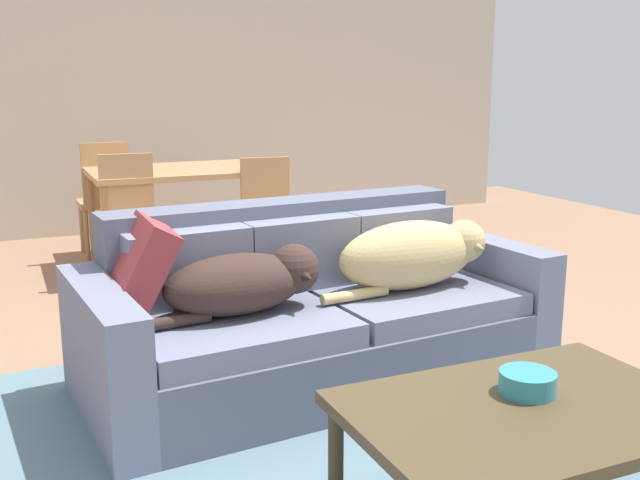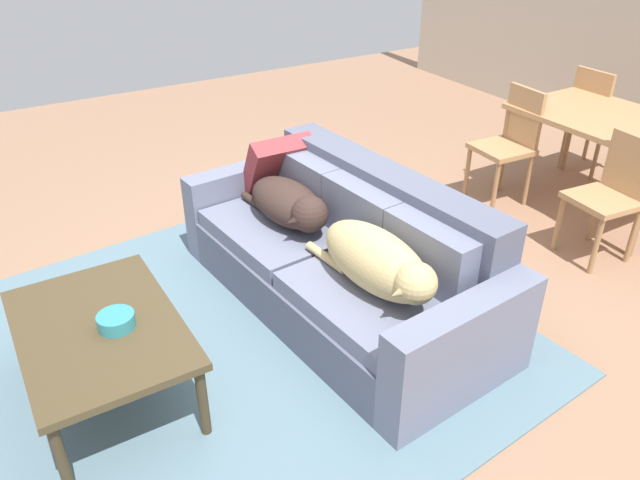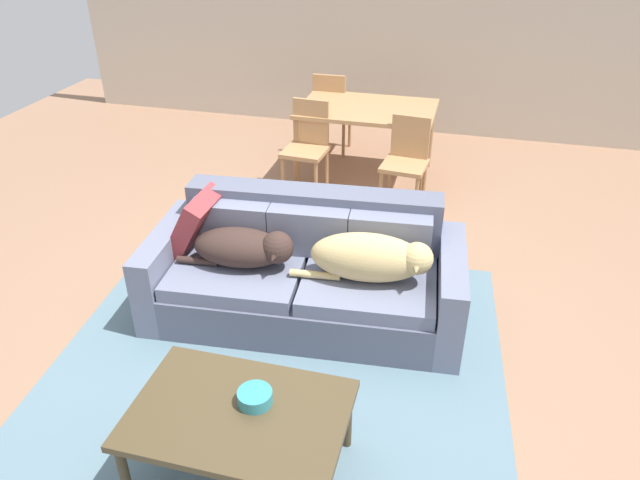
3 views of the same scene
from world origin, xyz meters
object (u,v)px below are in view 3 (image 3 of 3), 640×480
object	(u,v)px
dog_on_left_cushion	(246,248)
coffee_table	(239,418)
bowl_on_coffee_table	(255,397)
dining_table	(367,113)
dog_on_right_cushion	(373,258)
dining_chair_near_left	(307,143)
dining_chair_near_right	(406,158)
dining_chair_far_left	(331,110)
couch	(306,272)
throw_pillow_by_left_arm	(195,222)

from	to	relation	value
dog_on_left_cushion	coffee_table	world-z (taller)	dog_on_left_cushion
bowl_on_coffee_table	dining_table	xyz separation A→B (m)	(-0.17, 3.81, 0.20)
dog_on_right_cushion	coffee_table	size ratio (longest dim) A/B	0.87
dog_on_right_cushion	bowl_on_coffee_table	size ratio (longest dim) A/B	5.26
dining_table	dining_chair_near_left	bearing A→B (deg)	-133.02
dining_chair_near_right	dining_chair_far_left	bearing A→B (deg)	138.11
coffee_table	bowl_on_coffee_table	bearing A→B (deg)	52.51
dog_on_left_cushion	coffee_table	bearing A→B (deg)	-75.84
dining_table	bowl_on_coffee_table	bearing A→B (deg)	-87.48
dining_table	dining_chair_near_right	distance (m)	0.79
dog_on_right_cushion	dining_table	distance (m)	2.60
dog_on_left_cushion	dining_chair_near_right	bearing A→B (deg)	62.59
couch	dining_chair_far_left	xyz separation A→B (m)	(-0.54, 2.94, 0.20)
dog_on_left_cushion	throw_pillow_by_left_arm	bearing A→B (deg)	156.27
bowl_on_coffee_table	dining_table	distance (m)	3.82
throw_pillow_by_left_arm	dining_chair_far_left	size ratio (longest dim) A/B	0.47
dining_table	coffee_table	bearing A→B (deg)	-88.41
couch	coffee_table	world-z (taller)	couch
dog_on_left_cushion	dining_chair_far_left	bearing A→B (deg)	88.13
bowl_on_coffee_table	dining_chair_far_left	world-z (taller)	dining_chair_far_left
dog_on_left_cushion	dining_chair_near_left	distance (m)	2.07
dog_on_left_cushion	bowl_on_coffee_table	distance (m)	1.33
dog_on_right_cushion	bowl_on_coffee_table	distance (m)	1.32
throw_pillow_by_left_arm	coffee_table	xyz separation A→B (m)	(0.89, -1.45, -0.21)
couch	dining_chair_near_left	size ratio (longest dim) A/B	2.44
couch	dining_table	distance (m)	2.45
dining_chair_near_left	dining_chair_far_left	distance (m)	1.04
dog_on_right_cushion	dining_chair_near_right	distance (m)	1.97
dog_on_right_cushion	dining_chair_far_left	bearing A→B (deg)	103.72
throw_pillow_by_left_arm	bowl_on_coffee_table	bearing A→B (deg)	-55.47
dining_chair_near_left	throw_pillow_by_left_arm	bearing A→B (deg)	-94.65
dog_on_left_cushion	bowl_on_coffee_table	world-z (taller)	dog_on_left_cushion
dining_chair_near_right	dog_on_left_cushion	bearing A→B (deg)	-106.58
couch	dining_chair_far_left	distance (m)	3.00
throw_pillow_by_left_arm	dining_chair_far_left	world-z (taller)	dining_chair_far_left
dog_on_left_cushion	dining_table	bearing A→B (deg)	77.59
throw_pillow_by_left_arm	bowl_on_coffee_table	distance (m)	1.68
dog_on_right_cushion	coffee_table	xyz separation A→B (m)	(-0.42, -1.35, -0.18)
dining_table	couch	bearing A→B (deg)	-89.10
dog_on_right_cushion	dining_chair_near_left	xyz separation A→B (m)	(-1.01, 2.02, -0.07)
bowl_on_coffee_table	throw_pillow_by_left_arm	bearing A→B (deg)	124.53
dog_on_right_cushion	dining_table	xyz separation A→B (m)	(-0.53, 2.54, 0.10)
throw_pillow_by_left_arm	coffee_table	distance (m)	1.72
dog_on_left_cushion	bowl_on_coffee_table	xyz separation A→B (m)	(0.51, -1.23, -0.07)
dining_table	dining_chair_near_left	size ratio (longest dim) A/B	1.48
coffee_table	dining_table	xyz separation A→B (m)	(-0.11, 3.89, 0.28)
dog_on_left_cushion	dog_on_right_cushion	xyz separation A→B (m)	(0.87, 0.04, 0.03)
dining_chair_far_left	dining_chair_near_left	bearing A→B (deg)	90.92
coffee_table	dining_table	bearing A→B (deg)	91.59
dining_chair_near_left	dining_chair_near_right	distance (m)	0.98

